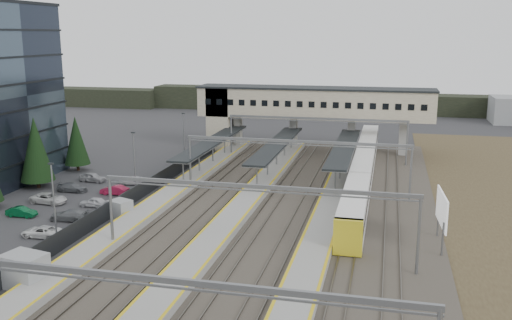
% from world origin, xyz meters
% --- Properties ---
extents(ground, '(220.00, 220.00, 0.00)m').
position_xyz_m(ground, '(0.00, 0.00, 0.00)').
color(ground, '#2B2B2D').
rests_on(ground, ground).
extents(car_park, '(10.54, 44.40, 1.28)m').
position_xyz_m(car_park, '(-13.50, -6.46, 0.60)').
color(car_park, silver).
rests_on(car_park, ground).
extents(lampposts, '(0.50, 53.25, 8.07)m').
position_xyz_m(lampposts, '(-8.00, 1.25, 4.34)').
color(lampposts, slate).
rests_on(lampposts, ground).
extents(fence, '(0.08, 90.00, 2.00)m').
position_xyz_m(fence, '(-6.50, 5.00, 1.00)').
color(fence, '#26282B').
rests_on(fence, ground).
extents(relay_cabin_near, '(3.77, 3.08, 2.78)m').
position_xyz_m(relay_cabin_near, '(-4.93, -17.38, 1.39)').
color(relay_cabin_near, gray).
rests_on(relay_cabin_near, ground).
extents(relay_cabin_far, '(2.75, 2.54, 2.03)m').
position_xyz_m(relay_cabin_far, '(-5.49, 0.70, 1.02)').
color(relay_cabin_far, gray).
rests_on(relay_cabin_far, ground).
extents(rail_corridor, '(34.00, 90.00, 0.92)m').
position_xyz_m(rail_corridor, '(9.34, 5.00, 0.29)').
color(rail_corridor, '#39332B').
rests_on(rail_corridor, ground).
extents(canopies, '(23.10, 30.00, 3.28)m').
position_xyz_m(canopies, '(7.00, 27.00, 3.92)').
color(canopies, black).
rests_on(canopies, ground).
extents(footbridge, '(40.40, 6.40, 11.20)m').
position_xyz_m(footbridge, '(7.70, 42.00, 7.93)').
color(footbridge, tan).
rests_on(footbridge, ground).
extents(gantries, '(28.40, 62.28, 7.17)m').
position_xyz_m(gantries, '(12.00, 3.00, 6.00)').
color(gantries, slate).
rests_on(gantries, ground).
extents(train, '(2.69, 56.18, 3.39)m').
position_xyz_m(train, '(20.00, 22.32, 1.93)').
color(train, white).
rests_on(train, ground).
extents(billboard, '(0.54, 6.29, 5.40)m').
position_xyz_m(billboard, '(28.43, -0.51, 3.65)').
color(billboard, slate).
rests_on(billboard, ground).
extents(treeline_far, '(170.00, 19.00, 7.00)m').
position_xyz_m(treeline_far, '(23.81, 92.28, 2.95)').
color(treeline_far, black).
rests_on(treeline_far, ground).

